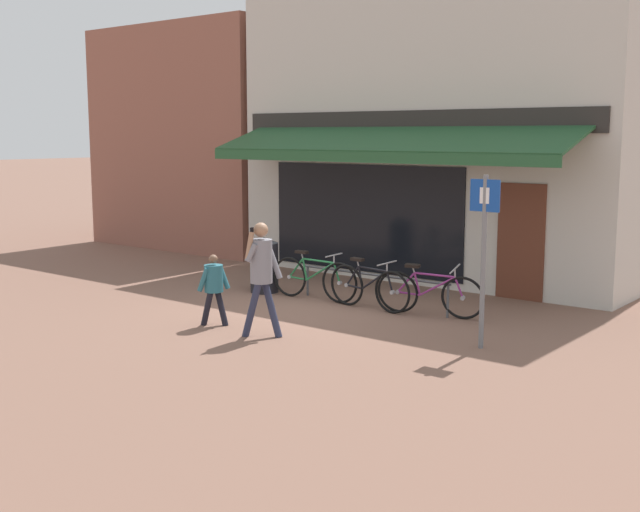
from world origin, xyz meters
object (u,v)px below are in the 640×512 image
Objects in this scene: bicycle_black at (369,287)px; bicycle_purple at (429,293)px; pedestrian_child at (214,283)px; litter_bin at (264,265)px; pedestrian_adult at (261,266)px; bicycle_green at (314,278)px; parking_sign at (484,243)px.

bicycle_purple is at bearing 12.73° from bicycle_black.
pedestrian_child is at bearing -143.09° from bicycle_purple.
litter_bin is (-3.50, -0.18, 0.14)m from bicycle_purple.
pedestrian_child is at bearing -14.99° from pedestrian_adult.
bicycle_purple is at bearing 2.87° from litter_bin.
bicycle_green is at bearing -78.46° from pedestrian_adult.
pedestrian_adult is 3.43m from litter_bin.
bicycle_purple is at bearing -126.05° from pedestrian_adult.
bicycle_green is 2.33m from bicycle_purple.
pedestrian_adult is at bearing -152.96° from parking_sign.
parking_sign is (5.09, -1.08, 0.95)m from litter_bin.
bicycle_black is 0.71× the size of parking_sign.
pedestrian_child is at bearing -93.86° from bicycle_green.
parking_sign is (2.82, 1.44, 0.43)m from pedestrian_adult.
bicycle_green is 0.76× the size of parking_sign.
bicycle_green is 2.86m from pedestrian_adult.
bicycle_green is at bearing -94.11° from pedestrian_child.
parking_sign is (2.67, -1.08, 1.09)m from bicycle_black.
pedestrian_adult is 3.20m from parking_sign.
bicycle_purple reaches higher than bicycle_green.
bicycle_green is 1.18m from litter_bin.
bicycle_green is 4.21m from parking_sign.
pedestrian_adult is 1.14m from pedestrian_child.
bicycle_green is 1.61× the size of pedestrian_child.
bicycle_purple is 3.51m from pedestrian_child.
bicycle_purple is (1.08, 0.18, -0.00)m from bicycle_black.
litter_bin is (-1.17, -0.04, 0.13)m from bicycle_green.
parking_sign reaches higher than bicycle_black.
bicycle_black is at bearing -6.43° from bicycle_green.
parking_sign is at bearing -50.25° from bicycle_purple.
litter_bin is 0.43× the size of parking_sign.
pedestrian_adult is (-0.15, -2.52, 0.67)m from bicycle_black.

